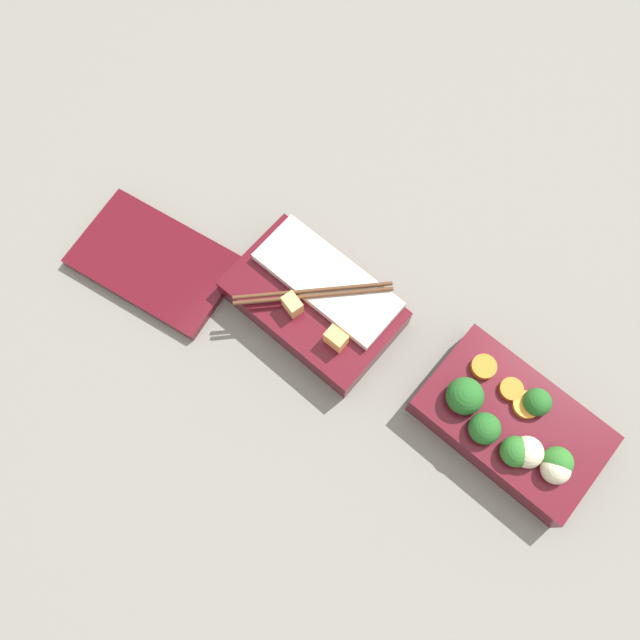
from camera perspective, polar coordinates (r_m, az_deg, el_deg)
ground_plane at (r=0.78m, az=7.71°, el=-4.02°), size 3.00×3.00×0.00m
bento_tray_vegetable at (r=0.76m, az=17.08°, el=-9.11°), size 0.21×0.13×0.07m
bento_tray_rice at (r=0.77m, az=-0.44°, el=1.77°), size 0.21×0.15×0.06m
bento_lid at (r=0.84m, az=-14.86°, el=5.15°), size 0.22×0.16×0.01m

